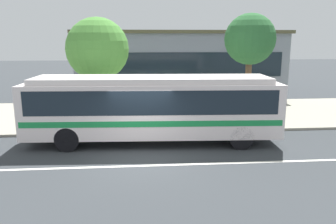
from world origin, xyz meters
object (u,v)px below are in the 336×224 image
at_px(bus_stop_sign, 235,95).
at_px(street_tree_near_stop, 98,49).
at_px(transit_bus, 153,105).
at_px(pedestrian_walking_along_curb, 77,111).
at_px(pedestrian_standing_by_tree, 158,105).
at_px(pedestrian_waiting_near_sign, 201,103).
at_px(street_tree_mid_block, 250,40).

relative_size(bus_stop_sign, street_tree_near_stop, 0.48).
xyz_separation_m(transit_bus, pedestrian_walking_along_curb, (-3.54, 1.79, -0.60)).
relative_size(pedestrian_standing_by_tree, street_tree_near_stop, 0.31).
relative_size(pedestrian_waiting_near_sign, street_tree_mid_block, 0.29).
distance_m(transit_bus, street_tree_near_stop, 5.68).
relative_size(pedestrian_walking_along_curb, pedestrian_standing_by_tree, 0.99).
xyz_separation_m(transit_bus, street_tree_near_stop, (-2.78, 4.42, 2.22)).
bearing_deg(transit_bus, pedestrian_walking_along_curb, 153.18).
xyz_separation_m(pedestrian_walking_along_curb, bus_stop_sign, (7.65, -0.13, 0.70)).
bearing_deg(street_tree_mid_block, pedestrian_waiting_near_sign, -166.57).
bearing_deg(pedestrian_waiting_near_sign, bus_stop_sign, -51.22).
bearing_deg(transit_bus, bus_stop_sign, 22.02).
xyz_separation_m(pedestrian_waiting_near_sign, pedestrian_standing_by_tree, (-2.32, -0.38, -0.00)).
bearing_deg(street_tree_near_stop, pedestrian_walking_along_curb, -106.16).
bearing_deg(street_tree_mid_block, pedestrian_standing_by_tree, -168.42).
relative_size(pedestrian_waiting_near_sign, bus_stop_sign, 0.64).
height_order(pedestrian_waiting_near_sign, pedestrian_standing_by_tree, pedestrian_standing_by_tree).
distance_m(pedestrian_standing_by_tree, street_tree_mid_block, 6.14).
height_order(bus_stop_sign, street_tree_mid_block, street_tree_mid_block).
bearing_deg(pedestrian_waiting_near_sign, pedestrian_walking_along_curb, -165.97).
relative_size(transit_bus, pedestrian_waiting_near_sign, 6.47).
bearing_deg(pedestrian_standing_by_tree, street_tree_near_stop, 155.67).
relative_size(pedestrian_waiting_near_sign, street_tree_near_stop, 0.31).
height_order(transit_bus, pedestrian_walking_along_curb, transit_bus).
bearing_deg(transit_bus, street_tree_mid_block, 36.21).
height_order(pedestrian_waiting_near_sign, bus_stop_sign, bus_stop_sign).
bearing_deg(pedestrian_waiting_near_sign, pedestrian_standing_by_tree, -170.64).
bearing_deg(street_tree_mid_block, pedestrian_walking_along_curb, -166.16).
relative_size(pedestrian_walking_along_curb, bus_stop_sign, 0.63).
bearing_deg(pedestrian_standing_by_tree, street_tree_mid_block, 11.58).
bearing_deg(pedestrian_walking_along_curb, bus_stop_sign, -1.00).
bearing_deg(bus_stop_sign, street_tree_mid_block, 59.58).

